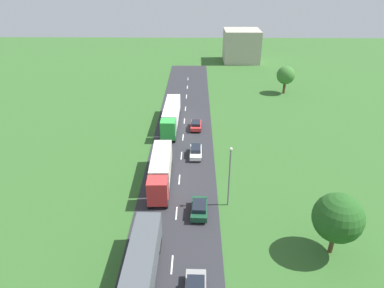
{
  "coord_description": "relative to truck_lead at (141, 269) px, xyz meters",
  "views": [
    {
      "loc": [
        2.3,
        -5.86,
        25.78
      ],
      "look_at": [
        1.64,
        39.13,
        2.65
      ],
      "focal_mm": 32.24,
      "sensor_mm": 36.0,
      "label": 1
    }
  ],
  "objects": [
    {
      "name": "lane_marking_centre",
      "position": [
        2.54,
        5.6,
        -2.02
      ],
      "size": [
        0.16,
        122.03,
        0.01
      ],
      "color": "white",
      "rests_on": "road"
    },
    {
      "name": "truck_second",
      "position": [
        0.13,
        16.78,
        0.03
      ],
      "size": [
        2.74,
        11.7,
        3.55
      ],
      "color": "red",
      "rests_on": "road"
    },
    {
      "name": "road",
      "position": [
        2.54,
        8.52,
        -2.06
      ],
      "size": [
        10.0,
        140.0,
        0.06
      ],
      "primitive_type": "cube",
      "color": "#2B2B30",
      "rests_on": "ground"
    },
    {
      "name": "truck_third",
      "position": [
        0.24,
        35.56,
        0.04
      ],
      "size": [
        2.64,
        14.38,
        3.57
      ],
      "color": "green",
      "rests_on": "road"
    },
    {
      "name": "car_fifth",
      "position": [
        4.73,
        34.1,
        -1.27
      ],
      "size": [
        1.91,
        4.02,
        1.44
      ],
      "color": "red",
      "rests_on": "road"
    },
    {
      "name": "tree_pine",
      "position": [
        24.79,
        54.25,
        2.1
      ],
      "size": [
        4.05,
        4.05,
        6.25
      ],
      "color": "#513823",
      "rests_on": "ground"
    },
    {
      "name": "lamppost_second",
      "position": [
        8.7,
        12.17,
        2.32
      ],
      "size": [
        0.36,
        0.36,
        7.87
      ],
      "color": "slate",
      "rests_on": "ground"
    },
    {
      "name": "tree_oak",
      "position": [
        18.48,
        4.52,
        2.26
      ],
      "size": [
        4.88,
        4.88,
        6.8
      ],
      "color": "#513823",
      "rests_on": "ground"
    },
    {
      "name": "car_fourth",
      "position": [
        4.74,
        24.26,
        -1.26
      ],
      "size": [
        1.8,
        4.3,
        1.48
      ],
      "color": "white",
      "rests_on": "road"
    },
    {
      "name": "distant_building",
      "position": [
        18.21,
        84.57,
        2.58
      ],
      "size": [
        10.53,
        10.41,
        9.33
      ],
      "primitive_type": "cube",
      "color": "#B2A899",
      "rests_on": "ground"
    },
    {
      "name": "truck_lead",
      "position": [
        0.0,
        0.0,
        0.0
      ],
      "size": [
        2.56,
        12.52,
        3.53
      ],
      "color": "white",
      "rests_on": "road"
    },
    {
      "name": "car_third",
      "position": [
        5.21,
        10.31,
        -1.24
      ],
      "size": [
        2.0,
        4.18,
        1.51
      ],
      "color": "#19472D",
      "rests_on": "road"
    }
  ]
}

